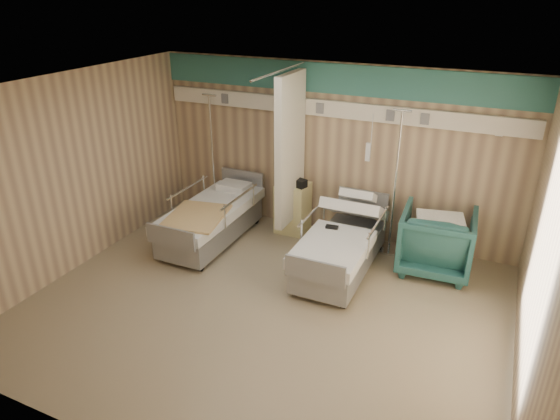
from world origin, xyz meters
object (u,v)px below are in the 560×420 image
(iv_stand_right, at_px, (391,224))
(iv_stand_left, at_px, (215,192))
(bedside_cabinet, at_px, (293,208))
(bed_left, at_px, (211,223))
(visitor_armchair, at_px, (436,241))
(bed_right, at_px, (341,251))

(iv_stand_right, height_order, iv_stand_left, iv_stand_right)
(bedside_cabinet, bearing_deg, iv_stand_right, 0.41)
(bed_left, height_order, iv_stand_left, iv_stand_left)
(iv_stand_right, bearing_deg, visitor_armchair, -23.06)
(bed_right, height_order, iv_stand_right, iv_stand_right)
(bed_left, bearing_deg, iv_stand_left, 118.10)
(bed_right, bearing_deg, bed_left, 180.00)
(bedside_cabinet, distance_m, iv_stand_left, 1.53)
(visitor_armchair, distance_m, iv_stand_left, 3.93)
(visitor_armchair, relative_size, iv_stand_right, 0.46)
(bed_right, relative_size, bedside_cabinet, 2.54)
(bed_left, relative_size, bedside_cabinet, 2.54)
(iv_stand_right, bearing_deg, iv_stand_left, -179.77)
(iv_stand_right, bearing_deg, bedside_cabinet, -179.59)
(bed_left, height_order, bedside_cabinet, bedside_cabinet)
(bed_right, xyz_separation_m, iv_stand_right, (0.51, 0.91, 0.15))
(bed_right, relative_size, bed_left, 1.00)
(bedside_cabinet, distance_m, visitor_armchair, 2.41)
(bed_right, height_order, bed_left, same)
(bed_left, height_order, iv_stand_right, iv_stand_right)
(visitor_armchair, bearing_deg, iv_stand_left, -7.78)
(visitor_armchair, height_order, iv_stand_left, iv_stand_left)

